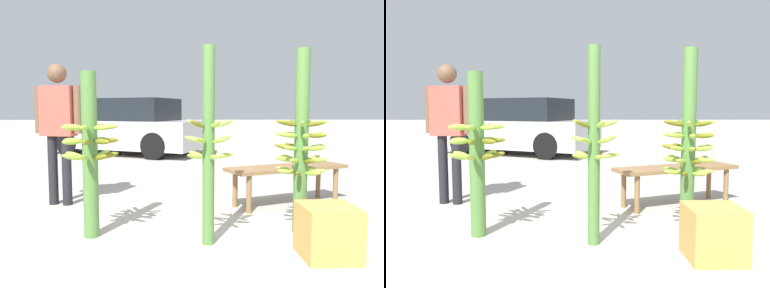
% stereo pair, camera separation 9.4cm
% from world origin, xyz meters
% --- Properties ---
extents(ground_plane, '(80.00, 80.00, 0.00)m').
position_xyz_m(ground_plane, '(0.00, 0.00, 0.00)').
color(ground_plane, '#B2AA9E').
extents(banana_stalk_left, '(0.51, 0.50, 1.47)m').
position_xyz_m(banana_stalk_left, '(-0.93, 0.43, 0.77)').
color(banana_stalk_left, '#4C7A38').
rests_on(banana_stalk_left, ground_plane).
extents(banana_stalk_center, '(0.42, 0.42, 1.66)m').
position_xyz_m(banana_stalk_center, '(0.10, 0.20, 0.84)').
color(banana_stalk_center, '#4C7A38').
rests_on(banana_stalk_center, ground_plane).
extents(banana_stalk_right, '(0.47, 0.47, 1.69)m').
position_xyz_m(banana_stalk_right, '(0.97, 0.45, 0.83)').
color(banana_stalk_right, '#4C7A38').
rests_on(banana_stalk_right, ground_plane).
extents(vendor_person, '(0.60, 0.26, 1.68)m').
position_xyz_m(vendor_person, '(-1.56, 1.61, 1.01)').
color(vendor_person, black).
rests_on(vendor_person, ground_plane).
extents(market_bench, '(1.57, 0.93, 0.47)m').
position_xyz_m(market_bench, '(1.15, 1.48, 0.40)').
color(market_bench, olive).
rests_on(market_bench, ground_plane).
extents(parked_car, '(4.30, 3.17, 1.42)m').
position_xyz_m(parked_car, '(-1.43, 6.84, 0.68)').
color(parked_car, '#B7B7BC').
rests_on(parked_car, ground_plane).
extents(produce_crate, '(0.41, 0.41, 0.41)m').
position_xyz_m(produce_crate, '(0.99, -0.14, 0.20)').
color(produce_crate, '#C69347').
rests_on(produce_crate, ground_plane).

